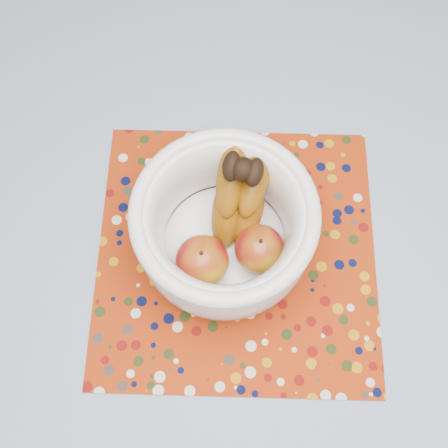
% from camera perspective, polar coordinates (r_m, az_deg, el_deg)
% --- Properties ---
extents(table, '(1.20, 1.20, 0.75)m').
position_cam_1_polar(table, '(0.82, 4.05, -9.86)').
color(table, brown).
rests_on(table, ground).
extents(tablecloth, '(1.32, 1.32, 0.01)m').
position_cam_1_polar(tablecloth, '(0.74, 4.47, -8.62)').
color(tablecloth, '#6483A6').
rests_on(tablecloth, table).
extents(placemat, '(0.45, 0.45, 0.00)m').
position_cam_1_polar(placemat, '(0.75, 1.37, -3.10)').
color(placemat, '#952808').
rests_on(placemat, tablecloth).
extents(fruit_bowl, '(0.23, 0.24, 0.16)m').
position_cam_1_polar(fruit_bowl, '(0.68, 0.61, 0.26)').
color(fruit_bowl, white).
rests_on(fruit_bowl, placemat).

